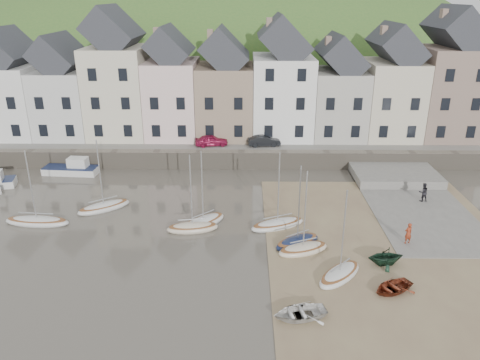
{
  "coord_description": "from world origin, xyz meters",
  "views": [
    {
      "loc": [
        0.43,
        -29.04,
        16.97
      ],
      "look_at": [
        0.0,
        6.0,
        3.0
      ],
      "focal_mm": 35.21,
      "sensor_mm": 36.0,
      "label": 1
    }
  ],
  "objects_px": {
    "car_right": "(264,141)",
    "rowboat_red": "(392,287)",
    "car_left": "(211,140)",
    "rowboat_green": "(386,256)",
    "rowboat_white": "(300,313)",
    "person_dark": "(423,192)",
    "person_red": "(408,233)",
    "sailboat_0": "(37,221)"
  },
  "relations": [
    {
      "from": "person_red",
      "to": "sailboat_0",
      "type": "bearing_deg",
      "value": -24.61
    },
    {
      "from": "car_right",
      "to": "rowboat_red",
      "type": "bearing_deg",
      "value": -170.94
    },
    {
      "from": "sailboat_0",
      "to": "rowboat_white",
      "type": "bearing_deg",
      "value": -30.14
    },
    {
      "from": "rowboat_green",
      "to": "person_dark",
      "type": "height_order",
      "value": "person_dark"
    },
    {
      "from": "rowboat_red",
      "to": "car_left",
      "type": "bearing_deg",
      "value": 178.42
    },
    {
      "from": "sailboat_0",
      "to": "car_right",
      "type": "xyz_separation_m",
      "value": [
        18.41,
        15.56,
        1.91
      ]
    },
    {
      "from": "sailboat_0",
      "to": "car_left",
      "type": "height_order",
      "value": "sailboat_0"
    },
    {
      "from": "rowboat_white",
      "to": "car_right",
      "type": "distance_m",
      "value": 26.95
    },
    {
      "from": "rowboat_white",
      "to": "sailboat_0",
      "type": "bearing_deg",
      "value": -133.6
    },
    {
      "from": "person_red",
      "to": "rowboat_green",
      "type": "bearing_deg",
      "value": 31.22
    },
    {
      "from": "rowboat_white",
      "to": "car_left",
      "type": "height_order",
      "value": "car_left"
    },
    {
      "from": "rowboat_white",
      "to": "rowboat_green",
      "type": "height_order",
      "value": "rowboat_green"
    },
    {
      "from": "car_right",
      "to": "person_dark",
      "type": "bearing_deg",
      "value": -136.36
    },
    {
      "from": "person_red",
      "to": "person_dark",
      "type": "xyz_separation_m",
      "value": [
        3.68,
        7.46,
        0.03
      ]
    },
    {
      "from": "rowboat_green",
      "to": "rowboat_white",
      "type": "bearing_deg",
      "value": -56.26
    },
    {
      "from": "car_left",
      "to": "car_right",
      "type": "relative_size",
      "value": 1.01
    },
    {
      "from": "rowboat_red",
      "to": "person_red",
      "type": "height_order",
      "value": "person_red"
    },
    {
      "from": "rowboat_green",
      "to": "car_right",
      "type": "distance_m",
      "value": 22.56
    },
    {
      "from": "rowboat_white",
      "to": "person_dark",
      "type": "height_order",
      "value": "person_dark"
    },
    {
      "from": "rowboat_red",
      "to": "car_right",
      "type": "distance_m",
      "value": 25.35
    },
    {
      "from": "sailboat_0",
      "to": "rowboat_red",
      "type": "relative_size",
      "value": 2.33
    },
    {
      "from": "sailboat_0",
      "to": "rowboat_white",
      "type": "xyz_separation_m",
      "value": [
        19.47,
        -11.31,
        0.12
      ]
    },
    {
      "from": "person_dark",
      "to": "rowboat_green",
      "type": "bearing_deg",
      "value": 53.27
    },
    {
      "from": "rowboat_white",
      "to": "rowboat_green",
      "type": "distance_m",
      "value": 8.42
    },
    {
      "from": "rowboat_green",
      "to": "rowboat_red",
      "type": "xyz_separation_m",
      "value": [
        -0.37,
        -3.02,
        -0.35
      ]
    },
    {
      "from": "rowboat_white",
      "to": "rowboat_red",
      "type": "xyz_separation_m",
      "value": [
        5.92,
        2.57,
        -0.04
      ]
    },
    {
      "from": "rowboat_white",
      "to": "car_right",
      "type": "bearing_deg",
      "value": 168.8
    },
    {
      "from": "person_red",
      "to": "car_right",
      "type": "bearing_deg",
      "value": -80.97
    },
    {
      "from": "rowboat_red",
      "to": "person_red",
      "type": "xyz_separation_m",
      "value": [
        2.74,
        5.84,
        0.58
      ]
    },
    {
      "from": "rowboat_green",
      "to": "person_dark",
      "type": "xyz_separation_m",
      "value": [
        6.05,
        10.28,
        0.26
      ]
    },
    {
      "from": "rowboat_green",
      "to": "car_left",
      "type": "relative_size",
      "value": 0.68
    },
    {
      "from": "person_dark",
      "to": "rowboat_red",
      "type": "bearing_deg",
      "value": 57.97
    },
    {
      "from": "person_dark",
      "to": "rowboat_white",
      "type": "bearing_deg",
      "value": 45.88
    },
    {
      "from": "rowboat_red",
      "to": "rowboat_white",
      "type": "bearing_deg",
      "value": -95.61
    },
    {
      "from": "car_right",
      "to": "rowboat_white",
      "type": "bearing_deg",
      "value": 175.31
    },
    {
      "from": "car_left",
      "to": "car_right",
      "type": "bearing_deg",
      "value": -100.34
    },
    {
      "from": "rowboat_green",
      "to": "car_right",
      "type": "bearing_deg",
      "value": -168.86
    },
    {
      "from": "rowboat_green",
      "to": "car_left",
      "type": "xyz_separation_m",
      "value": [
        -13.04,
        21.28,
        1.51
      ]
    },
    {
      "from": "rowboat_white",
      "to": "car_left",
      "type": "xyz_separation_m",
      "value": [
        -6.75,
        26.87,
        1.82
      ]
    },
    {
      "from": "person_dark",
      "to": "person_red",
      "type": "bearing_deg",
      "value": 57.5
    },
    {
      "from": "sailboat_0",
      "to": "person_dark",
      "type": "xyz_separation_m",
      "value": [
        31.81,
        4.56,
        0.69
      ]
    },
    {
      "from": "sailboat_0",
      "to": "person_red",
      "type": "relative_size",
      "value": 3.95
    }
  ]
}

